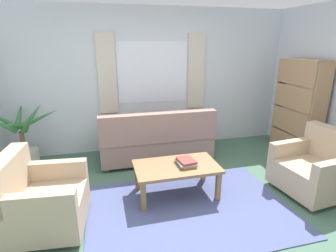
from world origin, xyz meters
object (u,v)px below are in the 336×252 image
object	(u,v)px
bookshelf	(297,114)
couch	(156,140)
coffee_table	(176,169)
potted_plant	(24,143)
armchair_left	(40,200)
book_stack_on_table	(186,162)
armchair_right	(316,168)

from	to	relation	value
bookshelf	couch	bearing A→B (deg)	79.98
coffee_table	potted_plant	distance (m)	2.53
coffee_table	bookshelf	bearing A→B (deg)	17.11
coffee_table	potted_plant	xyz separation A→B (m)	(-2.14, 1.35, 0.07)
couch	armchair_left	bearing A→B (deg)	42.25
book_stack_on_table	bookshelf	world-z (taller)	bookshelf
armchair_left	armchair_right	world-z (taller)	same
armchair_left	potted_plant	size ratio (longest dim) A/B	0.76
book_stack_on_table	bookshelf	bearing A→B (deg)	18.38
couch	bookshelf	world-z (taller)	bookshelf
armchair_left	coffee_table	size ratio (longest dim) A/B	0.83
armchair_right	book_stack_on_table	size ratio (longest dim) A/B	3.02
couch	armchair_left	xyz separation A→B (m)	(-1.60, -1.45, -0.01)
couch	book_stack_on_table	xyz separation A→B (m)	(0.16, -1.19, 0.11)
armchair_right	coffee_table	distance (m)	1.90
armchair_left	armchair_right	size ratio (longest dim) A/B	0.99
book_stack_on_table	potted_plant	bearing A→B (deg)	149.04
book_stack_on_table	couch	bearing A→B (deg)	97.46
coffee_table	potted_plant	bearing A→B (deg)	147.84
couch	potted_plant	bearing A→B (deg)	-4.73
armchair_left	book_stack_on_table	distance (m)	1.78
potted_plant	bookshelf	xyz separation A→B (m)	(4.56, -0.61, 0.33)
armchair_right	potted_plant	bearing A→B (deg)	-119.55
potted_plant	armchair_left	bearing A→B (deg)	-72.26
book_stack_on_table	bookshelf	size ratio (longest dim) A/B	0.18
armchair_left	coffee_table	world-z (taller)	armchair_left
armchair_left	coffee_table	bearing A→B (deg)	-74.75
coffee_table	book_stack_on_table	distance (m)	0.16
couch	armchair_right	size ratio (longest dim) A/B	2.06
armchair_right	coffee_table	bearing A→B (deg)	-107.87
couch	coffee_table	xyz separation A→B (m)	(0.03, -1.17, 0.01)
armchair_left	potted_plant	world-z (taller)	potted_plant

